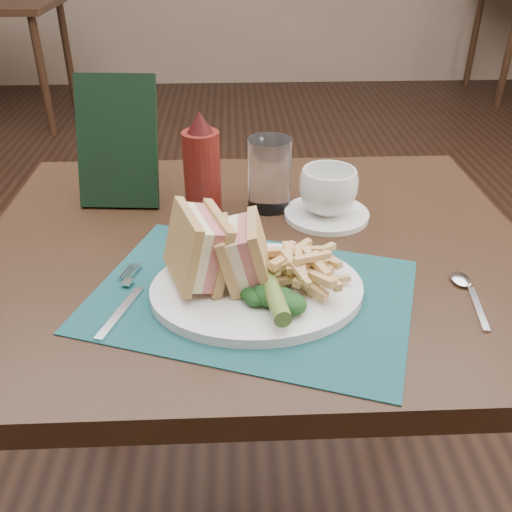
% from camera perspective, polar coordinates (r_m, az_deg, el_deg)
% --- Properties ---
extents(floor, '(7.00, 7.00, 0.00)m').
position_cam_1_polar(floor, '(1.79, -0.77, -11.70)').
color(floor, black).
rests_on(floor, ground).
extents(wall_back, '(6.00, 0.00, 6.00)m').
position_cam_1_polar(wall_back, '(4.96, -2.14, 16.93)').
color(wall_back, gray).
rests_on(wall_back, ground).
extents(table_main, '(0.90, 0.75, 0.75)m').
position_cam_1_polar(table_main, '(1.17, -0.08, -14.87)').
color(table_main, black).
rests_on(table_main, ground).
extents(placemat, '(0.52, 0.44, 0.00)m').
position_cam_1_polar(placemat, '(0.81, -0.41, -3.92)').
color(placemat, '#164347').
rests_on(placemat, table_main).
extents(plate, '(0.31, 0.25, 0.01)m').
position_cam_1_polar(plate, '(0.81, 0.09, -3.39)').
color(plate, white).
rests_on(plate, placemat).
extents(sandwich_half_a, '(0.11, 0.13, 0.11)m').
position_cam_1_polar(sandwich_half_a, '(0.78, -7.33, 0.64)').
color(sandwich_half_a, tan).
rests_on(sandwich_half_a, plate).
extents(sandwich_half_b, '(0.08, 0.10, 0.10)m').
position_cam_1_polar(sandwich_half_b, '(0.79, -2.70, 0.40)').
color(sandwich_half_b, tan).
rests_on(sandwich_half_b, plate).
extents(kale_garnish, '(0.11, 0.08, 0.03)m').
position_cam_1_polar(kale_garnish, '(0.75, 1.17, -4.23)').
color(kale_garnish, '#123315').
rests_on(kale_garnish, plate).
extents(pickle_spear, '(0.04, 0.12, 0.03)m').
position_cam_1_polar(pickle_spear, '(0.75, 1.76, -3.77)').
color(pickle_spear, '#55732C').
rests_on(pickle_spear, plate).
extents(fries_pile, '(0.18, 0.20, 0.06)m').
position_cam_1_polar(fries_pile, '(0.80, 4.66, -0.65)').
color(fries_pile, tan).
rests_on(fries_pile, plate).
extents(fork, '(0.09, 0.17, 0.01)m').
position_cam_1_polar(fork, '(0.81, -13.12, -4.02)').
color(fork, silver).
rests_on(fork, placemat).
extents(spoon, '(0.06, 0.15, 0.01)m').
position_cam_1_polar(spoon, '(0.86, 20.79, -3.76)').
color(spoon, silver).
rests_on(spoon, table_main).
extents(saucer, '(0.18, 0.18, 0.01)m').
position_cam_1_polar(saucer, '(1.03, 7.06, 4.16)').
color(saucer, white).
rests_on(saucer, table_main).
extents(coffee_cup, '(0.14, 0.14, 0.08)m').
position_cam_1_polar(coffee_cup, '(1.01, 7.22, 6.46)').
color(coffee_cup, white).
rests_on(coffee_cup, saucer).
extents(drinking_glass, '(0.10, 0.10, 0.13)m').
position_cam_1_polar(drinking_glass, '(1.03, 1.35, 8.19)').
color(drinking_glass, white).
rests_on(drinking_glass, table_main).
extents(ketchup_bottle, '(0.08, 0.08, 0.19)m').
position_cam_1_polar(ketchup_bottle, '(1.00, -5.45, 9.14)').
color(ketchup_bottle, '#5E1410').
rests_on(ketchup_bottle, table_main).
extents(check_presenter, '(0.15, 0.10, 0.23)m').
position_cam_1_polar(check_presenter, '(1.07, -13.69, 11.04)').
color(check_presenter, black).
rests_on(check_presenter, table_main).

